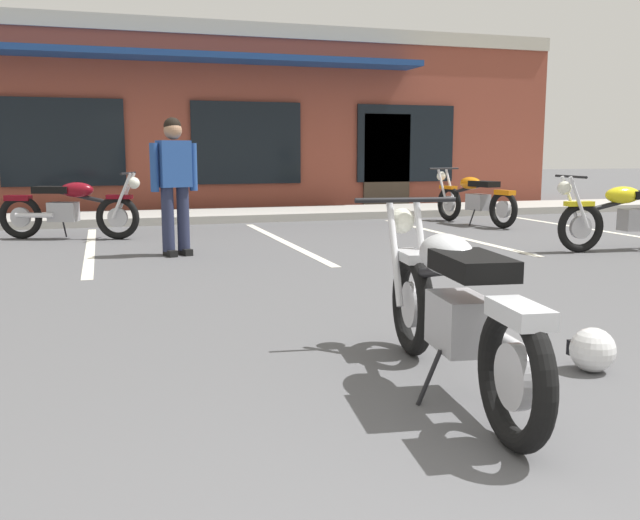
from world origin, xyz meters
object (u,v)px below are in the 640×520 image
(motorcycle_foreground_classic, at_px, (453,306))
(motorcycle_black_cruiser, at_px, (474,198))
(helmet_on_pavement, at_px, (592,350))
(motorcycle_orange_scrambler, at_px, (629,215))
(motorcycle_silver_naked, at_px, (70,208))
(person_in_black_shirt, at_px, (174,178))

(motorcycle_foreground_classic, xyz_separation_m, motorcycle_black_cruiser, (4.50, 7.69, 0.00))
(motorcycle_black_cruiser, xyz_separation_m, helmet_on_pavement, (-3.57, -7.64, -0.33))
(motorcycle_foreground_classic, height_order, motorcycle_orange_scrambler, same)
(motorcycle_silver_naked, xyz_separation_m, person_in_black_shirt, (1.30, -2.12, 0.49))
(motorcycle_foreground_classic, bearing_deg, helmet_on_pavement, 3.41)
(motorcycle_black_cruiser, height_order, helmet_on_pavement, motorcycle_black_cruiser)
(motorcycle_silver_naked, distance_m, motorcycle_orange_scrambler, 7.72)
(motorcycle_foreground_classic, height_order, motorcycle_silver_naked, same)
(motorcycle_silver_naked, height_order, helmet_on_pavement, motorcycle_silver_naked)
(motorcycle_black_cruiser, height_order, motorcycle_orange_scrambler, same)
(motorcycle_foreground_classic, bearing_deg, motorcycle_black_cruiser, 59.66)
(motorcycle_silver_naked, bearing_deg, motorcycle_orange_scrambler, -26.32)
(helmet_on_pavement, bearing_deg, person_in_black_shirt, 108.66)
(person_in_black_shirt, bearing_deg, motorcycle_foreground_classic, -80.77)
(motorcycle_black_cruiser, relative_size, motorcycle_orange_scrambler, 0.99)
(motorcycle_black_cruiser, xyz_separation_m, person_in_black_shirt, (-5.39, -2.23, 0.49))
(motorcycle_orange_scrambler, bearing_deg, person_in_black_shirt, 166.91)
(motorcycle_orange_scrambler, distance_m, person_in_black_shirt, 5.79)
(motorcycle_foreground_classic, xyz_separation_m, motorcycle_orange_scrambler, (4.73, 4.15, 0.00))
(motorcycle_black_cruiser, relative_size, person_in_black_shirt, 1.25)
(motorcycle_foreground_classic, distance_m, helmet_on_pavement, 1.00)
(motorcycle_black_cruiser, relative_size, motorcycle_silver_naked, 1.03)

